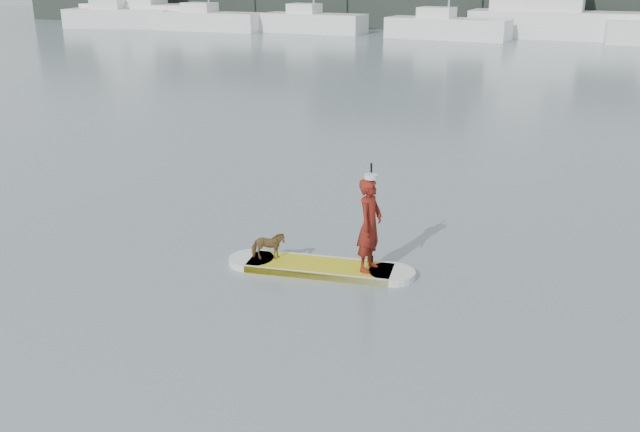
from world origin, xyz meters
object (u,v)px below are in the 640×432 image
(sailboat_a, at_px, (118,17))
(motor_yacht_a, at_px, (546,10))
(sailboat_c, at_px, (313,21))
(sailboat_d, at_px, (447,26))
(paddler, at_px, (370,225))
(motor_yacht_b, at_px, (137,3))
(paddleboard, at_px, (320,267))
(sailboat_b, at_px, (209,19))
(dog, at_px, (268,246))

(sailboat_a, xyz_separation_m, motor_yacht_a, (34.49, 2.63, 1.04))
(sailboat_c, relative_size, sailboat_d, 0.91)
(paddler, distance_m, sailboat_d, 42.22)
(paddler, xyz_separation_m, motor_yacht_b, (-33.68, 44.52, 1.00))
(paddleboard, distance_m, paddler, 1.21)
(motor_yacht_a, bearing_deg, motor_yacht_b, -175.93)
(paddleboard, xyz_separation_m, sailboat_c, (-16.04, 43.26, 0.81))
(sailboat_d, distance_m, motor_yacht_b, 27.66)
(motor_yacht_a, bearing_deg, paddleboard, -88.17)
(sailboat_b, xyz_separation_m, sailboat_d, (19.34, -0.50, 0.00))
(sailboat_b, bearing_deg, paddler, -55.86)
(paddler, height_order, sailboat_a, sailboat_a)
(sailboat_c, height_order, motor_yacht_a, sailboat_c)
(sailboat_b, relative_size, motor_yacht_b, 1.27)
(sailboat_a, distance_m, motor_yacht_a, 34.60)
(paddleboard, bearing_deg, motor_yacht_a, 82.79)
(paddleboard, height_order, sailboat_d, sailboat_d)
(paddler, relative_size, sailboat_a, 0.12)
(sailboat_b, bearing_deg, sailboat_c, 8.99)
(dog, distance_m, sailboat_c, 45.91)
(sailboat_a, bearing_deg, paddleboard, -62.59)
(paddler, bearing_deg, sailboat_c, 28.97)
(sailboat_a, height_order, sailboat_b, sailboat_b)
(dog, bearing_deg, paddleboard, -107.90)
(dog, height_order, sailboat_d, sailboat_d)
(sailboat_a, xyz_separation_m, sailboat_d, (27.95, -0.53, 0.01))
(paddleboard, xyz_separation_m, sailboat_b, (-24.67, 42.36, 0.86))
(paddler, bearing_deg, sailboat_b, 38.73)
(sailboat_a, xyz_separation_m, sailboat_b, (8.61, -0.03, 0.01))
(paddleboard, distance_m, sailboat_a, 53.89)
(dog, bearing_deg, paddler, -107.90)
(sailboat_c, bearing_deg, paddler, -63.34)
(sailboat_c, bearing_deg, dog, -65.48)
(paddler, bearing_deg, motor_yacht_b, 44.72)
(sailboat_c, distance_m, sailboat_d, 10.80)
(dog, distance_m, sailboat_a, 53.40)
(motor_yacht_a, bearing_deg, sailboat_c, -170.82)
(sailboat_d, bearing_deg, sailboat_b, -173.72)
(sailboat_c, relative_size, motor_yacht_b, 1.13)
(dog, xyz_separation_m, sailboat_d, (-4.40, 41.95, 0.55))
(sailboat_b, distance_m, sailboat_c, 8.68)
(sailboat_a, distance_m, sailboat_d, 27.95)
(sailboat_a, bearing_deg, paddler, -61.83)
(paddler, relative_size, sailboat_d, 0.12)
(sailboat_b, height_order, motor_yacht_a, sailboat_b)
(paddler, height_order, sailboat_c, sailboat_c)
(paddleboard, xyz_separation_m, paddler, (0.85, 0.08, 0.86))
(dog, bearing_deg, sailboat_a, 13.72)
(paddleboard, relative_size, sailboat_a, 0.25)
(sailboat_a, height_order, motor_yacht_a, sailboat_a)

